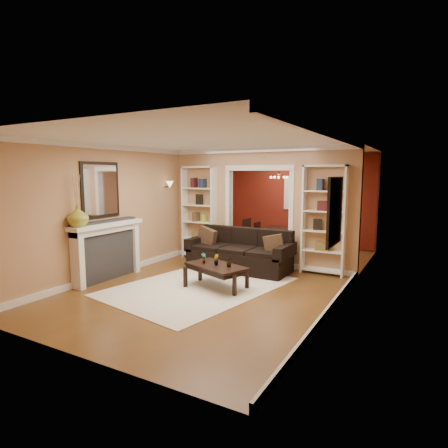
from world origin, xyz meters
The scene contains 30 objects.
floor centered at (0.00, 0.00, 0.00)m, with size 8.00×8.00×0.00m, color brown.
ceiling centered at (0.00, 0.00, 2.70)m, with size 8.00×8.00×0.00m, color white.
wall_back centered at (0.00, 4.00, 1.35)m, with size 8.00×8.00×0.00m, color tan.
wall_front centered at (0.00, -4.00, 1.35)m, with size 8.00×8.00×0.00m, color tan.
wall_left centered at (-2.25, 0.00, 1.35)m, with size 8.00×8.00×0.00m, color tan.
wall_right centered at (2.25, 0.00, 1.35)m, with size 8.00×8.00×0.00m, color tan.
partition_wall centered at (0.00, 1.20, 1.35)m, with size 4.50×0.15×2.70m, color tan.
red_back_panel centered at (0.00, 3.97, 1.32)m, with size 4.44×0.04×2.64m, color maroon.
dining_window centered at (0.00, 3.93, 1.55)m, with size 0.78×0.03×0.98m, color #8CA5CC.
area_rug centered at (-0.24, -1.03, 0.01)m, with size 2.39×3.34×0.01m, color silver.
sofa centered at (-0.14, 0.45, 0.45)m, with size 2.31×1.00×0.90m, color black.
pillow_left centered at (-0.96, 0.43, 0.67)m, with size 0.46×0.13×0.46m, color brown.
pillow_right centered at (0.68, 0.43, 0.64)m, with size 0.40×0.11×0.40m, color brown.
coffee_table centered at (0.08, -0.93, 0.22)m, with size 1.16×0.63×0.44m, color black.
plant_left centered at (-0.19, -0.93, 0.54)m, with size 0.11×0.07×0.20m, color #336626.
plant_center centered at (0.08, -0.93, 0.54)m, with size 0.11×0.09×0.20m, color #336626.
plant_right centered at (0.35, -0.93, 0.53)m, with size 0.10×0.10×0.18m, color #336626.
bookshelf_left centered at (-1.55, 1.03, 1.15)m, with size 0.90×0.30×2.30m, color white.
bookshelf_right centered at (1.55, 1.03, 1.15)m, with size 0.90×0.30×2.30m, color white.
fireplace centered at (-2.09, -1.50, 0.58)m, with size 0.32×1.70×1.16m, color white.
vase centered at (-2.09, -2.18, 1.36)m, with size 0.37×0.37×0.39m, color #9DA234.
mirror centered at (-2.23, -1.50, 1.80)m, with size 0.03×0.95×1.10m, color silver.
wall_sconce centered at (-2.15, 0.55, 1.83)m, with size 0.18×0.18×0.22m, color #FFE0A5.
framed_art centered at (2.21, -1.00, 1.55)m, with size 0.04×0.85×1.05m, color black.
dining_table centered at (-0.12, 2.76, 0.30)m, with size 0.95×1.70×0.60m, color black.
dining_chair_nw centered at (-0.67, 2.46, 0.46)m, with size 0.46×0.46×0.93m, color black.
dining_chair_ne centered at (0.43, 2.46, 0.38)m, with size 0.38×0.38×0.76m, color black.
dining_chair_sw centered at (-0.67, 3.06, 0.38)m, with size 0.37×0.37×0.76m, color black.
dining_chair_se centered at (0.43, 3.06, 0.42)m, with size 0.41×0.41×0.84m, color black.
chandelier centered at (0.00, 2.70, 2.02)m, with size 0.50×0.50×0.30m, color #372119.
Camera 1 is at (3.50, -6.77, 2.12)m, focal length 30.00 mm.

